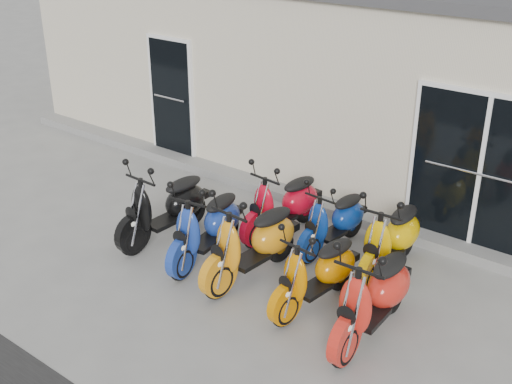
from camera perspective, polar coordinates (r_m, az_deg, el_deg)
ground at (r=9.04m, az=-2.35°, el=-5.58°), size 80.00×80.00×0.00m
building at (r=12.58m, az=13.22°, el=10.48°), size 14.00×6.00×3.20m
front_step at (r=10.44m, az=4.80°, el=-0.79°), size 14.00×0.40×0.15m
door_left at (r=12.04m, az=-7.52°, el=8.62°), size 1.07×0.08×2.22m
door_right at (r=9.09m, az=19.40°, el=1.97°), size 2.02×0.08×2.22m
scooter_front_black at (r=9.24m, az=-8.16°, el=-0.47°), size 0.70×1.81×1.33m
scooter_front_blue at (r=8.65m, az=-4.46°, el=-2.29°), size 0.87×1.81×1.28m
scooter_front_orange_a at (r=8.18m, az=-0.34°, el=-3.62°), size 0.79×1.86×1.35m
scooter_front_orange_b at (r=7.70m, az=5.43°, el=-6.35°), size 0.77×1.67×1.19m
scooter_front_red at (r=7.24m, az=10.46°, el=-8.21°), size 0.72×1.83×1.34m
scooter_back_red at (r=9.29m, az=2.41°, el=-0.33°), size 0.79×1.75×1.25m
scooter_back_blue at (r=8.98m, az=6.96°, el=-1.86°), size 0.68×1.58×1.14m
scooter_back_yellow at (r=8.49m, az=11.96°, el=-3.35°), size 0.72×1.77×1.28m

